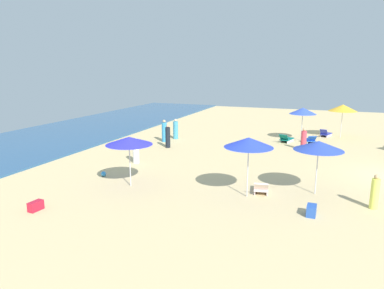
# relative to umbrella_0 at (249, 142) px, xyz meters

# --- Properties ---
(ocean) EXTENTS (60.00, 10.54, 0.12)m
(ocean) POSITION_rel_umbrella_0_xyz_m (5.45, 17.82, -2.43)
(ocean) COLOR #2B5785
(ocean) RESTS_ON ground_plane
(umbrella_0) EXTENTS (2.16, 2.16, 2.71)m
(umbrella_0) POSITION_rel_umbrella_0_xyz_m (0.00, 0.00, 0.00)
(umbrella_0) COLOR silver
(umbrella_0) RESTS_ON ground_plane
(lounge_chair_0_0) EXTENTS (1.38, 0.85, 0.64)m
(lounge_chair_0_0) POSITION_rel_umbrella_0_xyz_m (0.71, -0.50, -2.25)
(lounge_chair_0_0) COLOR silver
(lounge_chair_0_0) RESTS_ON ground_plane
(umbrella_1) EXTENTS (2.25, 2.25, 2.72)m
(umbrella_1) POSITION_rel_umbrella_0_xyz_m (16.13, -4.27, -0.03)
(umbrella_1) COLOR silver
(umbrella_1) RESTS_ON ground_plane
(lounge_chair_1_0) EXTENTS (1.52, 1.03, 0.70)m
(lounge_chair_1_0) POSITION_rel_umbrella_0_xyz_m (16.10, -3.13, -2.25)
(lounge_chair_1_0) COLOR silver
(lounge_chair_1_0) RESTS_ON ground_plane
(umbrella_2) EXTENTS (2.08, 2.08, 2.60)m
(umbrella_2) POSITION_rel_umbrella_0_xyz_m (13.67, -1.32, -0.13)
(umbrella_2) COLOR silver
(umbrella_2) RESTS_ON ground_plane
(lounge_chair_2_0) EXTENTS (1.67, 1.05, 0.70)m
(lounge_chair_2_0) POSITION_rel_umbrella_0_xyz_m (12.60, -0.30, -2.24)
(lounge_chair_2_0) COLOR silver
(lounge_chair_2_0) RESTS_ON ground_plane
(lounge_chair_2_1) EXTENTS (1.52, 1.14, 0.70)m
(lounge_chair_2_1) POSITION_rel_umbrella_0_xyz_m (12.71, -1.99, -2.22)
(lounge_chair_2_1) COLOR silver
(lounge_chair_2_1) RESTS_ON ground_plane
(umbrella_3) EXTENTS (2.24, 2.24, 2.45)m
(umbrella_3) POSITION_rel_umbrella_0_xyz_m (-0.63, 5.61, -0.23)
(umbrella_3) COLOR silver
(umbrella_3) RESTS_ON ground_plane
(umbrella_4) EXTENTS (2.19, 2.19, 2.48)m
(umbrella_4) POSITION_rel_umbrella_0_xyz_m (1.47, -2.84, -0.22)
(umbrella_4) COLOR silver
(umbrella_4) RESTS_ON ground_plane
(beachgoer_0) EXTENTS (0.39, 0.39, 1.68)m
(beachgoer_0) POSITION_rel_umbrella_0_xyz_m (7.60, 7.46, -1.71)
(beachgoer_0) COLOR black
(beachgoer_0) RESTS_ON ground_plane
(beachgoer_1) EXTENTS (0.52, 0.52, 1.56)m
(beachgoer_1) POSITION_rel_umbrella_0_xyz_m (10.39, -1.71, -1.77)
(beachgoer_1) COLOR #DB3F52
(beachgoer_1) RESTS_ON ground_plane
(beachgoer_2) EXTENTS (0.40, 0.40, 1.46)m
(beachgoer_2) POSITION_rel_umbrella_0_xyz_m (0.53, -5.13, -1.81)
(beachgoer_2) COLOR #F6F963
(beachgoer_2) RESTS_ON ground_plane
(beachgoer_3) EXTENTS (0.52, 0.52, 1.56)m
(beachgoer_3) POSITION_rel_umbrella_0_xyz_m (3.14, 7.49, -1.77)
(beachgoer_3) COLOR white
(beachgoer_3) RESTS_ON ground_plane
(beachgoer_4) EXTENTS (0.54, 0.54, 1.62)m
(beachgoer_4) POSITION_rel_umbrella_0_xyz_m (10.73, 8.23, -1.74)
(beachgoer_4) COLOR teal
(beachgoer_4) RESTS_ON ground_plane
(beachgoer_5) EXTENTS (0.54, 0.54, 1.73)m
(beachgoer_5) POSITION_rel_umbrella_0_xyz_m (9.36, 8.58, -1.69)
(beachgoer_5) COLOR #328CCA
(beachgoer_5) RESTS_ON ground_plane
(cooler_box_0) EXTENTS (0.60, 0.37, 0.42)m
(cooler_box_0) POSITION_rel_umbrella_0_xyz_m (-1.12, -2.80, -2.28)
(cooler_box_0) COLOR #2753B6
(cooler_box_0) RESTS_ON ground_plane
(beach_ball_1) EXTENTS (0.27, 0.27, 0.27)m
(beach_ball_1) POSITION_rel_umbrella_0_xyz_m (0.18, 7.77, -2.35)
(beach_ball_1) COLOR #3293DD
(beach_ball_1) RESTS_ON ground_plane
(cooler_box_2) EXTENTS (0.62, 0.35, 0.39)m
(cooler_box_2) POSITION_rel_umbrella_0_xyz_m (-4.63, 7.63, -2.29)
(cooler_box_2) COLOR red
(cooler_box_2) RESTS_ON ground_plane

